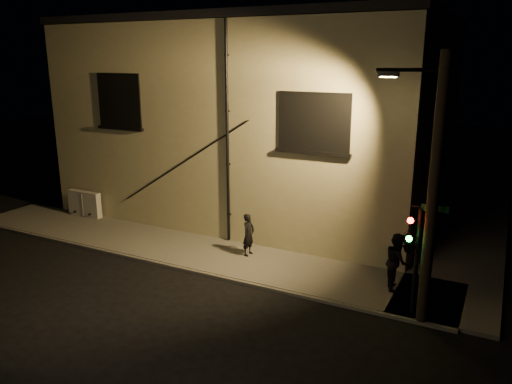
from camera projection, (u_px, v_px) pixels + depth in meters
The scene contains 8 objects.
ground at pixel (232, 281), 16.44m from camera, with size 90.00×90.00×0.00m, color black.
sidewalk at pixel (314, 243), 19.66m from camera, with size 21.00×16.00×0.12m.
building at pixel (269, 115), 24.34m from camera, with size 16.20×12.23×8.80m.
utility_cabinet at pixel (85, 204), 22.65m from camera, with size 1.75×0.30×1.15m, color #BBBAB2.
pedestrian_a at pixel (248, 235), 18.10m from camera, with size 0.57×0.37×1.56m, color black.
pedestrian_b at pixel (397, 261), 15.41m from camera, with size 0.88×0.68×1.81m, color black.
traffic_signal at pixel (410, 241), 13.57m from camera, with size 1.18×1.88×3.23m.
streetlamp_pole at pixel (430, 187), 12.90m from camera, with size 2.03×1.39×7.31m.
Camera 1 is at (7.61, -13.08, 7.12)m, focal length 35.00 mm.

